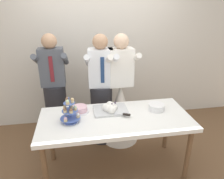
% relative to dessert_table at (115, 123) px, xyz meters
% --- Properties ---
extents(ground_plane, '(8.00, 8.00, 0.00)m').
position_rel_dessert_table_xyz_m(ground_plane, '(0.00, 0.00, -0.70)').
color(ground_plane, brown).
extents(rear_wall, '(5.20, 0.10, 2.90)m').
position_rel_dessert_table_xyz_m(rear_wall, '(0.00, 1.42, 0.75)').
color(rear_wall, beige).
rests_on(rear_wall, ground_plane).
extents(dessert_table, '(1.80, 0.80, 0.78)m').
position_rel_dessert_table_xyz_m(dessert_table, '(0.00, 0.00, 0.00)').
color(dessert_table, white).
rests_on(dessert_table, ground_plane).
extents(cupcake_stand, '(0.23, 0.23, 0.31)m').
position_rel_dessert_table_xyz_m(cupcake_stand, '(-0.52, -0.00, 0.20)').
color(cupcake_stand, '#4C66B2').
rests_on(cupcake_stand, dessert_table).
extents(main_cake_tray, '(0.42, 0.37, 0.12)m').
position_rel_dessert_table_xyz_m(main_cake_tray, '(-0.04, 0.16, 0.12)').
color(main_cake_tray, silver).
rests_on(main_cake_tray, dessert_table).
extents(plate_stack, '(0.20, 0.20, 0.08)m').
position_rel_dessert_table_xyz_m(plate_stack, '(0.55, 0.10, 0.11)').
color(plate_stack, white).
rests_on(plate_stack, dessert_table).
extents(round_cake, '(0.24, 0.24, 0.07)m').
position_rel_dessert_table_xyz_m(round_cake, '(-0.41, 0.22, 0.11)').
color(round_cake, white).
rests_on(round_cake, dessert_table).
extents(person_groom, '(0.50, 0.53, 1.66)m').
position_rel_dessert_table_xyz_m(person_groom, '(-0.09, 0.67, 0.05)').
color(person_groom, '#232328').
rests_on(person_groom, ground_plane).
extents(person_bride, '(0.56, 0.56, 1.66)m').
position_rel_dessert_table_xyz_m(person_bride, '(0.20, 0.65, -0.12)').
color(person_bride, white).
rests_on(person_bride, ground_plane).
extents(person_guest, '(0.46, 0.49, 1.66)m').
position_rel_dessert_table_xyz_m(person_guest, '(-0.76, 0.83, 0.05)').
color(person_guest, '#232328').
rests_on(person_guest, ground_plane).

